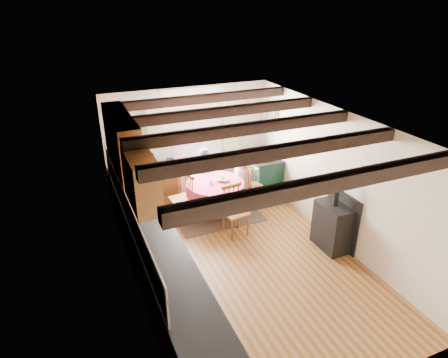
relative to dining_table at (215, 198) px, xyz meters
name	(u,v)px	position (x,y,z in m)	size (l,w,h in m)	color
floor	(242,258)	(-0.14, -1.58, -0.35)	(3.60, 5.50, 0.00)	#9C5E37
ceiling	(245,123)	(-0.14, -1.58, 2.05)	(3.60, 5.50, 0.00)	white
wall_back	(189,142)	(-0.14, 1.17, 0.85)	(3.60, 0.00, 2.40)	silver
wall_front	(362,313)	(-0.14, -4.33, 0.85)	(3.60, 0.00, 2.40)	silver
wall_left	(130,219)	(-1.94, -1.58, 0.85)	(0.00, 5.50, 2.40)	silver
wall_right	(336,177)	(1.66, -1.58, 0.85)	(0.00, 5.50, 2.40)	silver
beam_a	(329,183)	(-0.14, -3.58, 1.96)	(3.60, 0.16, 0.16)	black
beam_b	(280,152)	(-0.14, -2.58, 1.96)	(3.60, 0.16, 0.16)	black
beam_c	(245,129)	(-0.14, -1.58, 1.96)	(3.60, 0.16, 0.16)	black
beam_d	(219,112)	(-0.14, -0.58, 1.96)	(3.60, 0.16, 0.16)	black
beam_e	(199,99)	(-0.14, 0.42, 1.96)	(3.60, 0.16, 0.16)	black
splash_left	(127,209)	(-1.92, -1.28, 0.85)	(0.02, 4.50, 0.55)	beige
splash_back	(144,149)	(-1.14, 1.15, 0.85)	(1.40, 0.02, 0.55)	beige
base_cabinet_left	(155,257)	(-1.64, -1.58, 0.09)	(0.60, 5.30, 0.88)	#A1653B
base_cabinet_back	(148,187)	(-1.19, 0.87, 0.09)	(1.30, 0.60, 0.88)	#A1653B
worktop_left	(154,232)	(-1.62, -1.58, 0.55)	(0.64, 5.30, 0.04)	black
worktop_back	(146,167)	(-1.19, 0.85, 0.55)	(1.30, 0.64, 0.04)	black
wall_cabinet_glass	(122,141)	(-1.77, -0.38, 1.60)	(0.34, 1.80, 0.90)	#A1653B
wall_cabinet_solid	(142,181)	(-1.77, -1.88, 1.55)	(0.34, 0.90, 0.70)	#A1653B
window_frame	(193,124)	(-0.04, 1.15, 1.25)	(1.34, 0.03, 1.54)	white
window_pane	(193,124)	(-0.04, 1.16, 1.25)	(1.20, 0.01, 1.40)	white
curtain_left	(157,153)	(-0.89, 1.07, 0.75)	(0.35, 0.10, 2.10)	beige
curtain_right	(231,142)	(0.81, 1.07, 0.75)	(0.35, 0.10, 2.10)	beige
curtain_rod	(193,97)	(-0.04, 1.07, 1.85)	(0.03, 0.03, 2.00)	black
wall_picture	(272,116)	(1.63, 0.72, 1.35)	(0.04, 0.50, 0.60)	gold
wall_plate	(234,115)	(0.91, 1.14, 1.35)	(0.30, 0.30, 0.02)	silver
rug	(215,213)	(0.00, 0.00, -0.35)	(1.73, 1.34, 0.01)	#322B1B
dining_table	(215,198)	(0.00, 0.00, 0.00)	(1.18, 1.18, 0.71)	#C33065
chair_near	(236,211)	(0.06, -0.86, 0.13)	(0.42, 0.44, 0.98)	brown
chair_left	(181,198)	(-0.72, -0.01, 0.15)	(0.44, 0.46, 1.02)	brown
chair_right	(254,186)	(0.87, -0.03, 0.13)	(0.41, 0.43, 0.96)	brown
aga_range	(261,174)	(1.33, 0.53, 0.08)	(0.62, 0.95, 0.88)	#0E3024
cast_iron_stove	(334,215)	(1.44, -1.90, 0.31)	(0.40, 0.66, 1.33)	black
child_far	(204,174)	(0.02, 0.69, 0.25)	(0.44, 0.29, 1.20)	#2E2D4F
child_right	(242,179)	(0.67, 0.13, 0.26)	(0.60, 0.39, 1.22)	silver
bowl_a	(221,179)	(0.15, 0.04, 0.38)	(0.24, 0.24, 0.06)	silver
bowl_b	(225,180)	(0.20, -0.02, 0.39)	(0.19, 0.19, 0.06)	silver
cup	(211,182)	(-0.11, -0.05, 0.40)	(0.09, 0.09, 0.09)	silver
canister_tall	(135,163)	(-1.40, 0.87, 0.67)	(0.13, 0.13, 0.22)	#262628
canister_wide	(150,159)	(-1.08, 0.95, 0.67)	(0.19, 0.19, 0.22)	#262628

